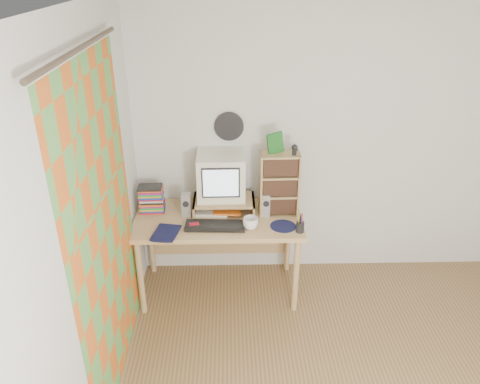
{
  "coord_description": "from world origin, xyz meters",
  "views": [
    {
      "loc": [
        -0.93,
        -2.04,
        2.7
      ],
      "look_at": [
        -0.85,
        1.33,
        1.01
      ],
      "focal_mm": 35.0,
      "sensor_mm": 36.0,
      "label": 1
    }
  ],
  "objects_px": {
    "diary": "(154,231)",
    "cd_rack": "(279,184)",
    "crt_monitor": "(221,176)",
    "keyboard": "(215,226)",
    "mug": "(250,223)",
    "dvd_stack": "(152,196)",
    "desk": "(219,227)"
  },
  "relations": [
    {
      "from": "crt_monitor",
      "to": "mug",
      "type": "distance_m",
      "value": 0.49
    },
    {
      "from": "cd_rack",
      "to": "mug",
      "type": "bearing_deg",
      "value": -134.4
    },
    {
      "from": "cd_rack",
      "to": "crt_monitor",
      "type": "bearing_deg",
      "value": 169.89
    },
    {
      "from": "crt_monitor",
      "to": "cd_rack",
      "type": "bearing_deg",
      "value": -9.28
    },
    {
      "from": "keyboard",
      "to": "diary",
      "type": "relative_size",
      "value": 2.1
    },
    {
      "from": "mug",
      "to": "diary",
      "type": "xyz_separation_m",
      "value": [
        -0.76,
        -0.05,
        -0.03
      ]
    },
    {
      "from": "mug",
      "to": "keyboard",
      "type": "bearing_deg",
      "value": 175.62
    },
    {
      "from": "keyboard",
      "to": "cd_rack",
      "type": "distance_m",
      "value": 0.64
    },
    {
      "from": "dvd_stack",
      "to": "diary",
      "type": "distance_m",
      "value": 0.39
    },
    {
      "from": "crt_monitor",
      "to": "keyboard",
      "type": "height_order",
      "value": "crt_monitor"
    },
    {
      "from": "keyboard",
      "to": "cd_rack",
      "type": "height_order",
      "value": "cd_rack"
    },
    {
      "from": "keyboard",
      "to": "mug",
      "type": "relative_size",
      "value": 3.89
    },
    {
      "from": "dvd_stack",
      "to": "diary",
      "type": "relative_size",
      "value": 1.24
    },
    {
      "from": "desk",
      "to": "cd_rack",
      "type": "bearing_deg",
      "value": 1.51
    },
    {
      "from": "mug",
      "to": "diary",
      "type": "relative_size",
      "value": 0.54
    },
    {
      "from": "crt_monitor",
      "to": "cd_rack",
      "type": "distance_m",
      "value": 0.49
    },
    {
      "from": "keyboard",
      "to": "diary",
      "type": "xyz_separation_m",
      "value": [
        -0.48,
        -0.08,
        0.01
      ]
    },
    {
      "from": "crt_monitor",
      "to": "keyboard",
      "type": "bearing_deg",
      "value": -99.53
    },
    {
      "from": "dvd_stack",
      "to": "cd_rack",
      "type": "distance_m",
      "value": 1.08
    },
    {
      "from": "crt_monitor",
      "to": "dvd_stack",
      "type": "height_order",
      "value": "crt_monitor"
    },
    {
      "from": "crt_monitor",
      "to": "mug",
      "type": "relative_size",
      "value": 3.22
    },
    {
      "from": "cd_rack",
      "to": "mug",
      "type": "distance_m",
      "value": 0.43
    },
    {
      "from": "cd_rack",
      "to": "diary",
      "type": "distance_m",
      "value": 1.09
    },
    {
      "from": "keyboard",
      "to": "cd_rack",
      "type": "relative_size",
      "value": 0.89
    },
    {
      "from": "dvd_stack",
      "to": "desk",
      "type": "bearing_deg",
      "value": -8.07
    },
    {
      "from": "cd_rack",
      "to": "diary",
      "type": "xyz_separation_m",
      "value": [
        -1.01,
        -0.32,
        -0.25
      ]
    },
    {
      "from": "mug",
      "to": "diary",
      "type": "height_order",
      "value": "mug"
    },
    {
      "from": "cd_rack",
      "to": "desk",
      "type": "bearing_deg",
      "value": -179.98
    },
    {
      "from": "diary",
      "to": "cd_rack",
      "type": "bearing_deg",
      "value": 28.42
    },
    {
      "from": "diary",
      "to": "dvd_stack",
      "type": "bearing_deg",
      "value": 110.83
    },
    {
      "from": "crt_monitor",
      "to": "dvd_stack",
      "type": "relative_size",
      "value": 1.41
    },
    {
      "from": "dvd_stack",
      "to": "keyboard",
      "type": "bearing_deg",
      "value": -30.21
    }
  ]
}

